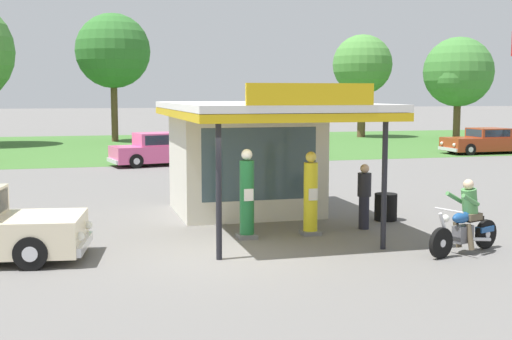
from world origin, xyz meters
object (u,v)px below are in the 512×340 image
object	(u,v)px
gas_pump_offside	(311,197)
spare_tire_stack	(386,207)
parked_car_back_row_far_left	(165,150)
bystander_admiring_sedan	(364,195)
parked_car_back_row_centre	(267,142)
parked_car_back_row_far_right	(486,142)
gas_pump_nearside	(247,197)
motorcycle_with_rider	(466,223)

from	to	relation	value
gas_pump_offside	spare_tire_stack	size ratio (longest dim) A/B	2.79
gas_pump_offside	parked_car_back_row_far_left	xyz separation A→B (m)	(-1.43, 16.72, -0.23)
bystander_admiring_sedan	parked_car_back_row_centre	bearing A→B (deg)	80.94
parked_car_back_row_far_right	parked_car_back_row_far_left	bearing A→B (deg)	-175.35
gas_pump_offside	parked_car_back_row_far_right	world-z (taller)	gas_pump_offside
gas_pump_nearside	motorcycle_with_rider	size ratio (longest dim) A/B	1.03
motorcycle_with_rider	parked_car_back_row_far_left	bearing A→B (deg)	101.66
motorcycle_with_rider	parked_car_back_row_far_left	distance (m)	19.72
bystander_admiring_sedan	parked_car_back_row_far_right	bearing A→B (deg)	49.13
gas_pump_nearside	bystander_admiring_sedan	size ratio (longest dim) A/B	1.28
parked_car_back_row_centre	spare_tire_stack	size ratio (longest dim) A/B	7.60
gas_pump_nearside	motorcycle_with_rider	bearing A→B (deg)	-32.11
parked_car_back_row_centre	bystander_admiring_sedan	distance (m)	20.69
parked_car_back_row_centre	spare_tire_stack	xyz separation A→B (m)	(-2.22, -19.53, -0.31)
gas_pump_offside	motorcycle_with_rider	world-z (taller)	gas_pump_offside
bystander_admiring_sedan	spare_tire_stack	world-z (taller)	bystander_admiring_sedan
bystander_admiring_sedan	spare_tire_stack	distance (m)	1.46
bystander_admiring_sedan	gas_pump_nearside	bearing A→B (deg)	-174.40
parked_car_back_row_centre	gas_pump_offside	bearing A→B (deg)	-102.98
parked_car_back_row_centre	spare_tire_stack	distance (m)	19.66
gas_pump_offside	parked_car_back_row_far_right	distance (m)	24.94
spare_tire_stack	motorcycle_with_rider	bearing A→B (deg)	-89.94
motorcycle_with_rider	bystander_admiring_sedan	bearing A→B (deg)	109.71
parked_car_back_row_far_left	motorcycle_with_rider	bearing A→B (deg)	-78.34
parked_car_back_row_far_right	gas_pump_offside	bearing A→B (deg)	-133.06
parked_car_back_row_far_left	parked_car_back_row_far_right	xyz separation A→B (m)	(18.46, 1.50, -0.03)
parked_car_back_row_centre	motorcycle_with_rider	bearing A→B (deg)	-95.43
gas_pump_offside	bystander_admiring_sedan	world-z (taller)	gas_pump_offside
parked_car_back_row_far_right	bystander_admiring_sedan	bearing A→B (deg)	-130.87
parked_car_back_row_far_right	parked_car_back_row_centre	distance (m)	12.51
gas_pump_offside	spare_tire_stack	xyz separation A→B (m)	(2.56, 1.20, -0.56)
spare_tire_stack	gas_pump_offside	bearing A→B (deg)	-154.77
parked_car_back_row_centre	gas_pump_nearside	bearing A→B (deg)	-107.03
parked_car_back_row_centre	parked_car_back_row_far_left	bearing A→B (deg)	-147.11
spare_tire_stack	parked_car_back_row_far_left	bearing A→B (deg)	104.40
motorcycle_with_rider	parked_car_back_row_centre	bearing A→B (deg)	84.57
motorcycle_with_rider	parked_car_back_row_far_left	world-z (taller)	motorcycle_with_rider
motorcycle_with_rider	parked_car_back_row_centre	world-z (taller)	motorcycle_with_rider
motorcycle_with_rider	spare_tire_stack	bearing A→B (deg)	90.06
bystander_admiring_sedan	spare_tire_stack	bearing A→B (deg)	41.08
motorcycle_with_rider	parked_car_back_row_centre	size ratio (longest dim) A/B	0.37
gas_pump_nearside	motorcycle_with_rider	xyz separation A→B (m)	(4.13, -2.59, -0.31)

